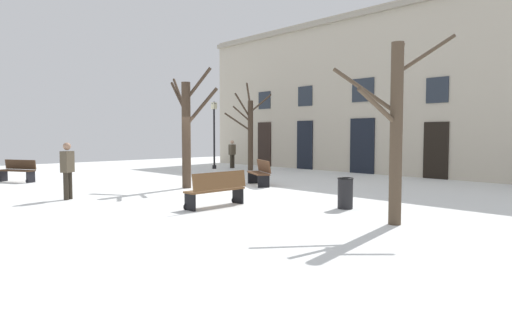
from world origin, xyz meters
name	(u,v)px	position (x,y,z in m)	size (l,w,h in m)	color
ground_plane	(217,190)	(0.00, 0.00, 0.00)	(36.38, 36.38, 0.00)	white
building_facade	(370,91)	(0.00, 9.37, 4.01)	(22.74, 0.60, 7.95)	#BCB29E
tree_center	(250,130)	(-5.28, 6.35, 2.12)	(2.52, 1.92, 4.73)	#423326
tree_left_of_center	(187,128)	(-1.20, -0.38, 2.11)	(2.20, 1.10, 4.24)	#423326
tree_foreground	(396,125)	(7.06, -0.81, 2.08)	(1.79, 2.59, 4.10)	#4C3D2D
streetlamp	(214,128)	(-7.46, 5.67, 2.28)	(0.30, 0.30, 3.72)	black
litter_bin	(345,193)	(5.22, 0.06, 0.40)	(0.41, 0.41, 0.79)	black
bench_back_to_back_right	(217,189)	(2.80, -2.19, 0.48)	(0.52, 1.79, 0.93)	brown
bench_far_corner	(260,173)	(0.03, 2.00, 0.47)	(1.61, 1.16, 0.95)	#51331E
bench_back_to_back_left	(18,170)	(-7.46, -4.22, 0.46)	(1.59, 1.13, 0.89)	#3D2819
person_by_shop_door	(67,168)	(-1.22, -4.52, 0.92)	(0.40, 0.44, 1.66)	#2D271E
person_near_bench	(232,153)	(-7.17, 6.72, 0.86)	(0.27, 0.41, 1.57)	#2D271E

